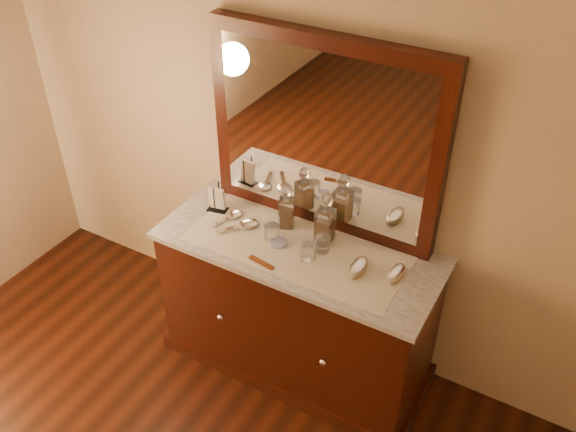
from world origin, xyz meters
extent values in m
plane|color=tan|center=(0.00, 2.25, 1.40)|extent=(4.50, 4.50, 0.00)
cube|color=black|center=(0.00, 1.96, 0.41)|extent=(1.40, 0.55, 0.82)
cube|color=black|center=(0.00, 1.96, 0.04)|extent=(1.46, 0.59, 0.08)
sphere|color=silver|center=(-0.30, 1.67, 0.45)|extent=(0.04, 0.04, 0.04)
sphere|color=silver|center=(0.30, 1.67, 0.45)|extent=(0.04, 0.04, 0.04)
cube|color=white|center=(0.00, 1.96, 0.83)|extent=(1.44, 0.59, 0.03)
cube|color=black|center=(0.00, 2.20, 1.35)|extent=(1.20, 0.08, 1.00)
cube|color=white|center=(0.00, 2.17, 1.35)|extent=(1.06, 0.01, 0.86)
cube|color=silver|center=(0.00, 1.94, 0.85)|extent=(1.10, 0.45, 0.00)
cylinder|color=white|center=(-0.09, 1.92, 0.86)|extent=(0.11, 0.11, 0.02)
cube|color=brown|center=(-0.09, 1.75, 0.86)|extent=(0.14, 0.05, 0.01)
cube|color=black|center=(-0.52, 2.01, 0.85)|extent=(0.12, 0.08, 0.01)
cylinder|color=black|center=(-0.51, 1.98, 0.93)|extent=(0.01, 0.01, 0.16)
cylinder|color=black|center=(-0.53, 2.04, 0.93)|extent=(0.01, 0.01, 0.16)
cube|color=white|center=(-0.52, 2.01, 0.92)|extent=(0.09, 0.05, 0.13)
cube|color=#985B16|center=(-0.13, 2.07, 0.91)|extent=(0.08, 0.08, 0.11)
cube|color=white|center=(-0.13, 2.07, 0.93)|extent=(0.10, 0.10, 0.16)
cylinder|color=white|center=(-0.13, 2.07, 1.03)|extent=(0.04, 0.04, 0.03)
sphere|color=white|center=(-0.13, 2.07, 1.07)|extent=(0.08, 0.08, 0.06)
cube|color=#985B16|center=(0.09, 2.06, 0.92)|extent=(0.07, 0.07, 0.12)
cube|color=white|center=(0.09, 2.06, 0.94)|extent=(0.09, 0.09, 0.18)
cylinder|color=white|center=(0.09, 2.06, 1.05)|extent=(0.04, 0.04, 0.03)
sphere|color=white|center=(0.09, 2.06, 1.10)|extent=(0.07, 0.07, 0.07)
ellipsoid|color=#9F8761|center=(0.34, 1.93, 0.87)|extent=(0.08, 0.16, 0.02)
ellipsoid|color=silver|center=(0.34, 1.93, 0.89)|extent=(0.08, 0.16, 0.02)
ellipsoid|color=#9F8761|center=(0.51, 1.98, 0.86)|extent=(0.06, 0.14, 0.02)
ellipsoid|color=silver|center=(0.51, 1.98, 0.88)|extent=(0.06, 0.14, 0.02)
ellipsoid|color=silver|center=(-0.41, 2.01, 0.86)|extent=(0.10, 0.12, 0.02)
cube|color=silver|center=(-0.44, 1.92, 0.86)|extent=(0.06, 0.13, 0.01)
ellipsoid|color=silver|center=(-0.30, 1.97, 0.86)|extent=(0.14, 0.14, 0.02)
cube|color=silver|center=(-0.36, 1.89, 0.86)|extent=(0.10, 0.13, 0.01)
cylinder|color=white|center=(0.09, 1.89, 0.90)|extent=(0.07, 0.07, 0.08)
cylinder|color=white|center=(-0.14, 1.94, 0.90)|extent=(0.07, 0.07, 0.08)
cylinder|color=white|center=(0.12, 1.98, 0.90)|extent=(0.07, 0.07, 0.08)
camera|label=1|loc=(1.12, -0.11, 2.78)|focal=38.26mm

